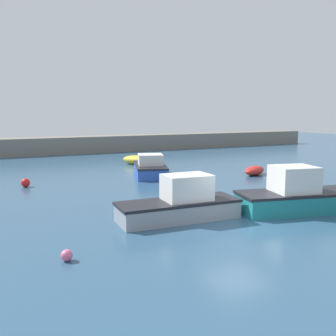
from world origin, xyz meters
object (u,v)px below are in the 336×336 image
mooring_buoy_pink (67,255)px  dinghy_near_pier (254,170)px  mooring_buoy_red (25,183)px  motorboat_with_cabin (150,168)px  mooring_buoy_orange (202,186)px  open_tender_yellow (137,160)px  motorboat_grey_hull (299,196)px  cabin_cruiser_white (181,203)px

mooring_buoy_pink → dinghy_near_pier: bearing=33.1°
mooring_buoy_red → dinghy_near_pier: bearing=-9.8°
motorboat_with_cabin → mooring_buoy_orange: 6.39m
dinghy_near_pier → open_tender_yellow: 10.92m
motorboat_with_cabin → motorboat_grey_hull: 12.45m
motorboat_with_cabin → mooring_buoy_red: (-8.64, -0.31, -0.34)m
dinghy_near_pier → motorboat_grey_hull: bearing=35.6°
cabin_cruiser_white → mooring_buoy_orange: size_ratio=9.14×
dinghy_near_pier → open_tender_yellow: size_ratio=0.80×
dinghy_near_pier → mooring_buoy_red: bearing=-35.9°
motorboat_with_cabin → mooring_buoy_pink: 16.04m
motorboat_with_cabin → cabin_cruiser_white: bearing=-178.8°
cabin_cruiser_white → motorboat_grey_hull: 5.73m
mooring_buoy_red → mooring_buoy_pink: bearing=-90.6°
dinghy_near_pier → mooring_buoy_orange: bearing=0.5°
open_tender_yellow → dinghy_near_pier: bearing=179.9°
mooring_buoy_pink → mooring_buoy_red: (0.13, 13.11, 0.09)m
cabin_cruiser_white → mooring_buoy_red: cabin_cruiser_white is taller
cabin_cruiser_white → mooring_buoy_red: (-5.29, 10.60, -0.43)m
open_tender_yellow → mooring_buoy_pink: open_tender_yellow is taller
motorboat_with_cabin → mooring_buoy_red: 8.66m
cabin_cruiser_white → mooring_buoy_red: size_ratio=10.03×
motorboat_grey_hull → mooring_buoy_orange: bearing=119.0°
cabin_cruiser_white → mooring_buoy_red: bearing=-60.3°
dinghy_near_pier → open_tender_yellow: (-5.68, 9.32, 0.07)m
cabin_cruiser_white → motorboat_with_cabin: size_ratio=1.04×
dinghy_near_pier → motorboat_with_cabin: 7.79m
mooring_buoy_orange → mooring_buoy_red: bearing=146.7°
cabin_cruiser_white → motorboat_grey_hull: size_ratio=0.86×
mooring_buoy_pink → mooring_buoy_red: mooring_buoy_red is taller
dinghy_near_pier → mooring_buoy_pink: (-15.95, -10.39, -0.15)m
cabin_cruiser_white → dinghy_near_pier: bearing=-140.0°
dinghy_near_pier → mooring_buoy_orange: 7.40m
motorboat_with_cabin → motorboat_grey_hull: (2.22, -12.25, 0.14)m
dinghy_near_pier → motorboat_grey_hull: 10.48m
mooring_buoy_red → cabin_cruiser_white: bearing=-63.5°
motorboat_with_cabin → mooring_buoy_pink: bearing=165.1°
dinghy_near_pier → motorboat_with_cabin: size_ratio=0.49×
motorboat_grey_hull → open_tender_yellow: bearing=105.5°
mooring_buoy_orange → mooring_buoy_red: size_ratio=1.10×
dinghy_near_pier → open_tender_yellow: bearing=-84.8°
mooring_buoy_orange → mooring_buoy_red: 11.01m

